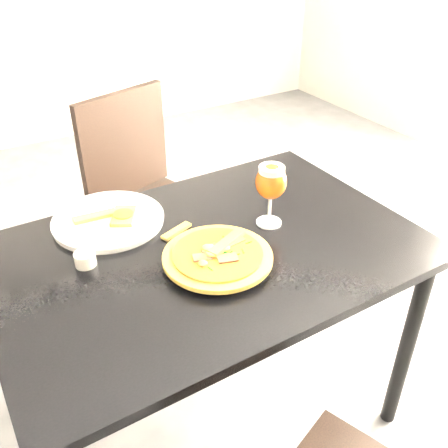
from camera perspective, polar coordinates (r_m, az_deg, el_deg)
ground at (r=1.92m, az=4.85°, el=-22.37°), size 6.00×6.00×0.00m
dining_table at (r=1.47m, az=-1.72°, el=-5.51°), size 1.21×0.81×0.75m
chair_far at (r=2.12m, az=-8.60°, el=2.85°), size 0.55×0.55×0.95m
plate_main at (r=1.36m, az=-0.66°, el=-3.96°), size 0.33×0.33×0.01m
pizza at (r=1.34m, az=-0.73°, el=-3.60°), size 0.30×0.30×0.03m
plate_second at (r=1.56m, az=-13.07°, el=0.44°), size 0.43×0.43×0.02m
crust_scraps at (r=1.55m, az=-12.47°, el=0.91°), size 0.20×0.13×0.02m
loose_crust at (r=1.48m, az=-5.46°, el=-0.79°), size 0.11×0.06×0.01m
sauce_cup at (r=1.39m, az=-15.60°, el=-3.82°), size 0.06×0.06×0.04m
beer_glass at (r=1.46m, az=5.41°, el=4.77°), size 0.09×0.09×0.20m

